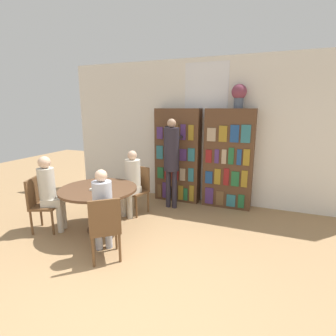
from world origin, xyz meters
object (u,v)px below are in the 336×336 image
object	(u,v)px
reading_table	(99,195)
seated_reader_right	(103,207)
bookshelf_right	(228,159)
chair_near_camera	(40,202)
chair_far_side	(105,226)
flower_vase	(239,94)
librarian_standing	(172,154)
seated_reader_left	(131,179)
seated_reader_back	(50,189)
chair_left_side	(138,187)
bookshelf_left	(178,156)

from	to	relation	value
reading_table	seated_reader_right	bearing A→B (deg)	-49.32
bookshelf_right	chair_near_camera	distance (m)	3.55
reading_table	chair_far_side	world-z (taller)	chair_far_side
flower_vase	chair_near_camera	xyz separation A→B (m)	(-2.80, -2.29, -1.76)
seated_reader_right	librarian_standing	world-z (taller)	librarian_standing
flower_vase	chair_far_side	world-z (taller)	flower_vase
bookshelf_right	seated_reader_right	xyz separation A→B (m)	(-1.27, -2.50, -0.30)
chair_far_side	seated_reader_left	distance (m)	1.58
bookshelf_right	librarian_standing	world-z (taller)	bookshelf_right
bookshelf_right	librarian_standing	bearing A→B (deg)	-154.23
seated_reader_left	seated_reader_back	bearing A→B (deg)	63.05
chair_near_camera	seated_reader_back	world-z (taller)	seated_reader_back
chair_near_camera	seated_reader_back	bearing A→B (deg)	90.00
chair_left_side	seated_reader_back	distance (m)	1.58
chair_left_side	bookshelf_left	bearing A→B (deg)	-102.55
bookshelf_right	seated_reader_left	xyz separation A→B (m)	(-1.60, -1.14, -0.28)
bookshelf_right	bookshelf_left	bearing A→B (deg)	179.98
seated_reader_right	bookshelf_right	bearing A→B (deg)	22.46
bookshelf_left	chair_left_side	bearing A→B (deg)	-115.87
bookshelf_left	seated_reader_left	distance (m)	1.28
chair_left_side	librarian_standing	bearing A→B (deg)	-124.67
flower_vase	seated_reader_back	xyz separation A→B (m)	(-2.64, -2.22, -1.54)
chair_left_side	seated_reader_right	distance (m)	1.57
bookshelf_right	flower_vase	bearing A→B (deg)	2.10
bookshelf_right	seated_reader_right	world-z (taller)	bookshelf_right
flower_vase	seated_reader_left	size ratio (longest dim) A/B	0.36
bookshelf_left	seated_reader_left	world-z (taller)	bookshelf_left
seated_reader_back	librarian_standing	xyz separation A→B (m)	(1.47, 1.71, 0.39)
chair_far_side	seated_reader_right	bearing A→B (deg)	90.00
bookshelf_right	seated_reader_back	bearing A→B (deg)	-138.56
reading_table	chair_left_side	world-z (taller)	chair_left_side
bookshelf_right	seated_reader_left	size ratio (longest dim) A/B	1.61
chair_left_side	seated_reader_right	world-z (taller)	seated_reader_right
bookshelf_left	bookshelf_right	bearing A→B (deg)	-0.02
flower_vase	chair_near_camera	size ratio (longest dim) A/B	0.50
chair_left_side	seated_reader_left	size ratio (longest dim) A/B	0.72
seated_reader_left	librarian_standing	distance (m)	0.94
reading_table	seated_reader_left	size ratio (longest dim) A/B	1.01
bookshelf_right	chair_far_side	size ratio (longest dim) A/B	2.23
seated_reader_right	librarian_standing	size ratio (longest dim) A/B	0.68
chair_left_side	seated_reader_left	distance (m)	0.28
bookshelf_left	chair_far_side	distance (m)	2.69
flower_vase	bookshelf_left	bearing A→B (deg)	-179.78
bookshelf_right	chair_far_side	world-z (taller)	bookshelf_right
chair_left_side	librarian_standing	xyz separation A→B (m)	(0.52, 0.47, 0.61)
flower_vase	seated_reader_left	distance (m)	2.59
bookshelf_right	seated_reader_right	distance (m)	2.82
seated_reader_back	seated_reader_left	bearing A→B (deg)	117.05
reading_table	librarian_standing	bearing A→B (deg)	62.25
bookshelf_left	chair_near_camera	distance (m)	2.82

